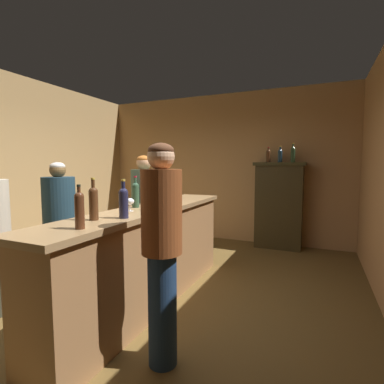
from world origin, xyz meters
name	(u,v)px	position (x,y,z in m)	size (l,w,h in m)	color
floor	(139,296)	(0.00, 0.00, 0.00)	(7.67, 7.67, 0.00)	brown
wall_back	(221,168)	(0.00, 3.01, 1.47)	(5.16, 0.12, 2.95)	#AE8252
bar_counter	(148,256)	(0.20, -0.11, 0.54)	(0.54, 2.99, 1.07)	#97683F
display_cabinet	(279,204)	(1.21, 2.72, 0.82)	(0.90, 0.40, 1.57)	#322A16
wine_bottle_malbec	(79,209)	(0.33, -1.19, 1.21)	(0.07, 0.07, 0.32)	#4D2917
wine_bottle_riesling	(168,190)	(0.15, 0.43, 1.21)	(0.07, 0.07, 0.34)	#4A2C1D
wine_bottle_rose	(124,201)	(0.35, -0.71, 1.21)	(0.08, 0.08, 0.33)	#21223C
wine_bottle_pinot	(145,192)	(0.02, 0.12, 1.21)	(0.06, 0.06, 0.33)	#1E2A38
wine_bottle_chardonnay	(135,193)	(0.07, -0.14, 1.22)	(0.08, 0.08, 0.34)	#2D4B34
wine_bottle_merlot	(94,202)	(0.18, -0.89, 1.22)	(0.07, 0.07, 0.35)	#4B2C17
wine_glass_front	(152,199)	(0.33, -0.22, 1.18)	(0.08, 0.08, 0.16)	white
wine_glass_mid	(177,196)	(0.35, 0.29, 1.16)	(0.07, 0.07, 0.14)	white
wine_glass_rear	(130,202)	(0.17, -0.38, 1.16)	(0.08, 0.08, 0.13)	white
flower_arrangement	(173,186)	(0.08, 0.73, 1.25)	(0.15, 0.14, 0.37)	#503629
cheese_plate	(167,206)	(0.33, 0.09, 1.07)	(0.16, 0.16, 0.01)	white
display_bottle_left	(268,155)	(1.00, 2.72, 1.70)	(0.08, 0.08, 0.28)	#432614
display_bottle_midleft	(280,155)	(1.21, 2.72, 1.71)	(0.08, 0.08, 0.30)	#192D3B
display_bottle_center	(293,154)	(1.43, 2.72, 1.73)	(0.08, 0.08, 0.34)	#20341E
patron_in_grey	(60,221)	(-1.02, -0.18, 0.84)	(0.38, 0.38, 1.56)	#9F8D89
patron_near_entrance	(144,208)	(-0.42, 0.78, 0.91)	(0.37, 0.37, 1.66)	maroon
bartender	(162,243)	(0.83, -0.89, 0.94)	(0.30, 0.30, 1.68)	navy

